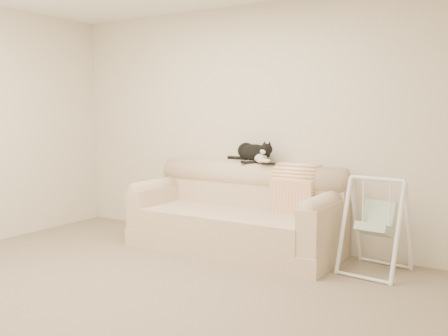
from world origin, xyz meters
name	(u,v)px	position (x,y,z in m)	size (l,w,h in m)	color
ground_plane	(136,296)	(0.00, 0.00, 0.00)	(5.00, 5.00, 0.00)	#7E6C59
room_shell	(132,100)	(0.00, 0.00, 1.53)	(5.04, 4.04, 2.60)	beige
sofa	(237,216)	(-0.03, 1.62, 0.35)	(2.20, 0.93, 0.90)	#C9B094
remote_a	(249,162)	(-0.01, 1.83, 0.91)	(0.18, 0.14, 0.03)	black
remote_b	(269,163)	(0.24, 1.83, 0.91)	(0.17, 0.05, 0.02)	black
tuxedo_cat	(254,152)	(0.03, 1.88, 1.01)	(0.61, 0.37, 0.24)	black
throw_blanket	(297,182)	(0.55, 1.84, 0.72)	(0.45, 0.38, 0.58)	orange
baby_swing	(376,225)	(1.42, 1.61, 0.43)	(0.59, 0.62, 0.87)	white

